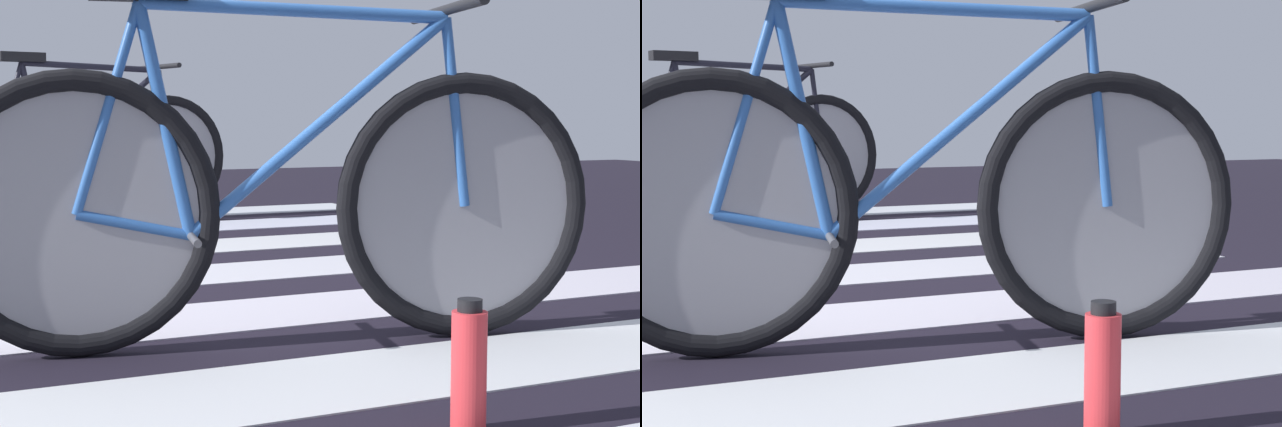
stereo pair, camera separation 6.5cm
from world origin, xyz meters
TOP-DOWN VIEW (x-y plane):
  - bicycle_1_of_2 at (0.74, -0.91)m, footprint 1.71×0.57m
  - bicycle_2_of_2 at (0.91, 2.24)m, footprint 1.72×0.55m
  - water_bottle at (0.80, -1.71)m, footprint 0.07×0.07m

SIDE VIEW (x-z plane):
  - water_bottle at x=0.80m, z-range 0.01..0.27m
  - bicycle_1_of_2 at x=0.74m, z-range -0.06..0.87m
  - bicycle_2_of_2 at x=0.91m, z-range -0.06..0.87m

